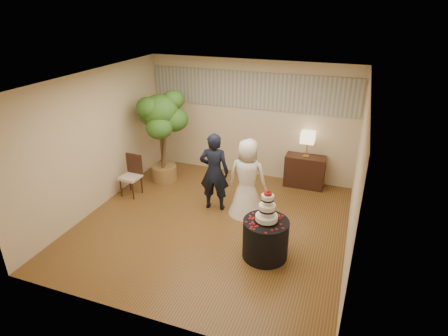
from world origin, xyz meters
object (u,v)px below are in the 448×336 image
at_px(cake_table, 265,239).
at_px(wedding_cake, 267,206).
at_px(side_chair, 130,176).
at_px(bride, 247,178).
at_px(console, 305,171).
at_px(table_lamp, 307,144).
at_px(ficus_tree, 162,137).
at_px(groom, 214,172).

height_order(cake_table, wedding_cake, wedding_cake).
relative_size(cake_table, side_chair, 0.84).
relative_size(bride, console, 1.77).
distance_m(table_lamp, ficus_tree, 3.32).
distance_m(bride, console, 1.89).
bearing_deg(console, wedding_cake, -94.40).
height_order(bride, wedding_cake, bride).
bearing_deg(table_lamp, bride, -119.61).
bearing_deg(groom, console, -142.59).
bearing_deg(table_lamp, cake_table, -94.11).
bearing_deg(console, side_chair, -154.20).
height_order(table_lamp, side_chair, table_lamp).
distance_m(wedding_cake, side_chair, 3.57).
height_order(groom, console, groom).
bearing_deg(console, groom, -134.55).
xyz_separation_m(groom, side_chair, (-1.95, -0.10, -0.37)).
height_order(wedding_cake, side_chair, wedding_cake).
xyz_separation_m(wedding_cake, side_chair, (-3.35, 1.12, -0.52)).
distance_m(console, ficus_tree, 3.40).
height_order(wedding_cake, console, wedding_cake).
relative_size(groom, table_lamp, 2.84).
bearing_deg(ficus_tree, groom, -26.45).
bearing_deg(groom, ficus_tree, -34.79).
bearing_deg(cake_table, ficus_tree, 146.03).
distance_m(cake_table, side_chair, 3.53).
xyz_separation_m(bride, wedding_cake, (0.71, -1.26, 0.18)).
bearing_deg(cake_table, table_lamp, 85.89).
distance_m(console, table_lamp, 0.67).
relative_size(groom, side_chair, 1.81).
xyz_separation_m(groom, console, (1.60, 1.64, -0.45)).
relative_size(cake_table, table_lamp, 1.32).
distance_m(cake_table, table_lamp, 2.95).
bearing_deg(bride, console, -118.63).
height_order(console, table_lamp, table_lamp).
relative_size(groom, wedding_cake, 2.86).
bearing_deg(bride, wedding_cake, 120.29).
xyz_separation_m(groom, ficus_tree, (-1.61, 0.80, 0.28)).
xyz_separation_m(wedding_cake, console, (0.21, 2.86, -0.60)).
height_order(console, ficus_tree, ficus_tree).
xyz_separation_m(cake_table, ficus_tree, (-3.00, 2.02, 0.76)).
xyz_separation_m(groom, wedding_cake, (1.39, -1.22, 0.16)).
bearing_deg(bride, groom, 3.99).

